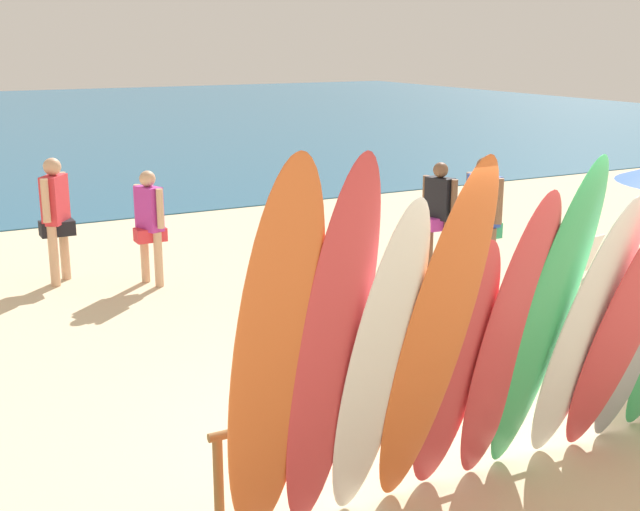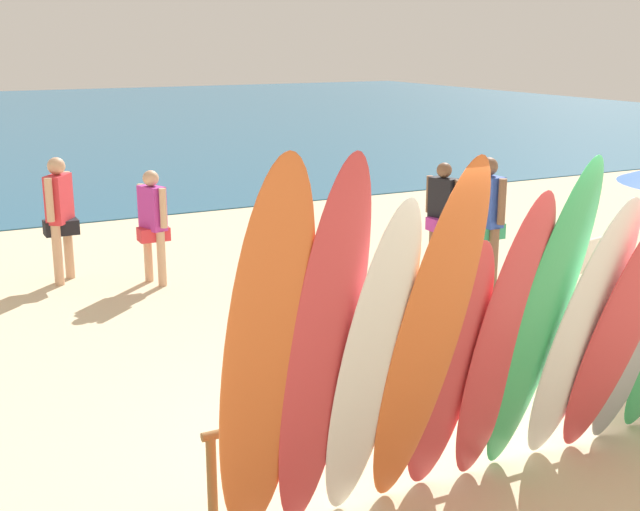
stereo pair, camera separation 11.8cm
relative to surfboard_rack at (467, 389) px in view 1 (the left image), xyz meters
The scene contains 16 objects.
ground 14.01m from the surfboard_rack, 90.00° to the left, with size 60.00×60.00×0.00m, color beige.
surfboard_rack is the anchor object (origin of this frame).
surfboard_orange_0 2.17m from the surfboard_rack, 162.15° to the right, with size 0.55×0.08×2.75m, color orange.
surfboard_red_1 1.85m from the surfboard_rack, 157.86° to the right, with size 0.47×0.06×2.72m, color #D13D42.
surfboard_white_2 1.51m from the surfboard_rack, 152.64° to the right, with size 0.47×0.06×2.46m, color white.
surfboard_orange_3 1.31m from the surfboard_rack, 140.70° to the right, with size 0.52×0.07×2.71m, color orange.
surfboard_red_4 0.85m from the surfboard_rack, 135.84° to the right, with size 0.51×0.06×2.05m, color #D13D42.
surfboard_red_5 0.84m from the surfboard_rack, 102.39° to the right, with size 0.51×0.06×2.36m, color #D13D42.
surfboard_green_6 0.94m from the surfboard_rack, 72.64° to the right, with size 0.50×0.07×2.59m, color #38B266.
surfboard_white_7 1.00m from the surfboard_rack, 47.47° to the right, with size 0.53×0.07×2.30m, color white.
surfboard_red_8 1.23m from the surfboard_rack, 40.42° to the right, with size 0.48×0.07×2.34m, color #D13D42.
beachgoer_by_water 5.79m from the surfboard_rack, 98.05° to the left, with size 0.40×0.55×1.53m.
beachgoer_strolling 4.67m from the surfboard_rack, 50.14° to the left, with size 0.45×0.65×1.73m.
beachgoer_photographing 6.66m from the surfboard_rack, 106.40° to the left, with size 0.44×0.54×1.69m.
beachgoer_midbeach 5.40m from the surfboard_rack, 56.66° to the left, with size 0.40×0.56×1.54m.
beach_chair_red 4.53m from the surfboard_rack, 32.31° to the left, with size 0.62×0.76×0.82m.
Camera 1 is at (-3.81, -4.77, 3.20)m, focal length 46.69 mm.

